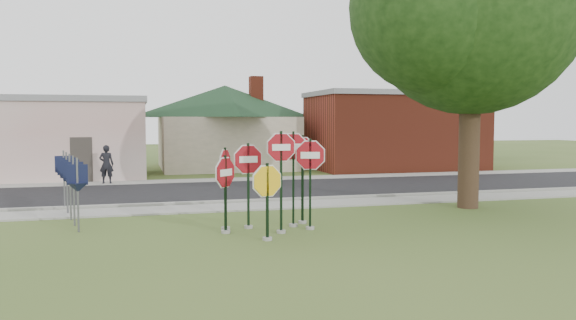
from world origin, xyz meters
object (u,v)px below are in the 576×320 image
object	(u,v)px
stop_sign_center	(281,167)
stop_sign_left	(225,184)
stop_sign_yellow	(267,192)
pedestrian	(106,164)
oak_tree	(472,4)

from	to	relation	value
stop_sign_center	stop_sign_left	size ratio (longest dim) A/B	1.29
stop_sign_center	stop_sign_yellow	world-z (taller)	stop_sign_center
stop_sign_center	pedestrian	world-z (taller)	stop_sign_center
stop_sign_left	pedestrian	world-z (taller)	stop_sign_left
stop_sign_center	oak_tree	world-z (taller)	oak_tree
stop_sign_yellow	stop_sign_center	bearing A→B (deg)	54.43
pedestrian	oak_tree	bearing A→B (deg)	147.84
stop_sign_center	stop_sign_yellow	xyz separation A→B (m)	(-0.56, -0.78, -0.57)
stop_sign_left	pedestrian	bearing A→B (deg)	105.88
pedestrian	stop_sign_left	bearing A→B (deg)	114.20
stop_sign_center	stop_sign_left	world-z (taller)	stop_sign_center
stop_sign_yellow	pedestrian	world-z (taller)	stop_sign_yellow
stop_sign_center	stop_sign_yellow	size ratio (longest dim) A/B	1.38
stop_sign_yellow	stop_sign_left	bearing A→B (deg)	126.79
stop_sign_center	pedestrian	xyz separation A→B (m)	(-5.03, 13.08, -0.82)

